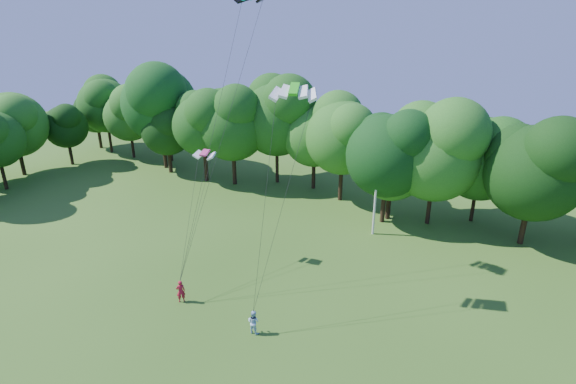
% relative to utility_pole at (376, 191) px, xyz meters
% --- Properties ---
extents(utility_pole, '(1.72, 0.40, 8.70)m').
position_rel_utility_pole_xyz_m(utility_pole, '(0.00, 0.00, 0.00)').
color(utility_pole, silver).
rests_on(utility_pole, ground).
extents(kite_flyer_left, '(0.76, 0.76, 1.78)m').
position_rel_utility_pole_xyz_m(kite_flyer_left, '(-9.25, -17.30, -3.57)').
color(kite_flyer_left, '#AB162C').
rests_on(kite_flyer_left, ground).
extents(kite_flyer_right, '(0.85, 0.68, 1.71)m').
position_rel_utility_pole_xyz_m(kite_flyer_right, '(-2.67, -17.84, -3.60)').
color(kite_flyer_right, '#B0D3F4').
rests_on(kite_flyer_right, ground).
extents(kite_green, '(3.21, 2.13, 0.72)m').
position_rel_utility_pole_xyz_m(kite_green, '(-2.43, -12.44, 10.92)').
color(kite_green, green).
rests_on(kite_green, ground).
extents(kite_pink, '(1.89, 1.08, 0.40)m').
position_rel_utility_pole_xyz_m(kite_pink, '(-11.36, -10.67, 5.00)').
color(kite_pink, '#C9387D').
rests_on(kite_pink, ground).
extents(tree_back_west, '(10.91, 10.91, 15.88)m').
position_rel_utility_pole_xyz_m(tree_back_west, '(-31.96, 6.73, 5.46)').
color(tree_back_west, '#331D14').
rests_on(tree_back_west, ground).
extents(tree_back_center, '(8.96, 8.96, 13.03)m').
position_rel_utility_pole_xyz_m(tree_back_center, '(0.00, 3.17, 3.68)').
color(tree_back_center, black).
rests_on(tree_back_center, ground).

